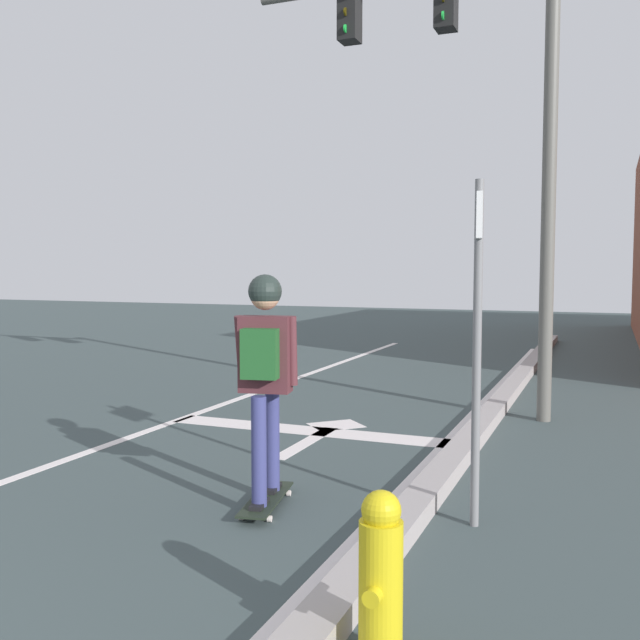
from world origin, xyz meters
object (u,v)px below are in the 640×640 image
object	(u,v)px
skateboard	(266,499)
fire_hydrant	(381,578)
traffic_signal_mast	(471,87)
skater	(265,358)
street_sign_post	(478,303)

from	to	relation	value
skateboard	fire_hydrant	distance (m)	2.22
traffic_signal_mast	fire_hydrant	world-z (taller)	traffic_signal_mast
skater	fire_hydrant	xyz separation A→B (m)	(1.41, -1.67, -0.73)
skater	traffic_signal_mast	distance (m)	4.87
skater	traffic_signal_mast	size ratio (longest dim) A/B	0.30
skateboard	skater	world-z (taller)	skater
traffic_signal_mast	skater	bearing A→B (deg)	-100.85
skateboard	traffic_signal_mast	xyz separation A→B (m)	(0.76, 3.91, 3.83)
skater	street_sign_post	bearing A→B (deg)	8.49
skater	street_sign_post	distance (m)	1.57
street_sign_post	skateboard	bearing A→B (deg)	-172.13
fire_hydrant	skater	bearing A→B (deg)	130.19
skater	fire_hydrant	distance (m)	2.30
skater	traffic_signal_mast	bearing A→B (deg)	79.15
traffic_signal_mast	street_sign_post	bearing A→B (deg)	-78.64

